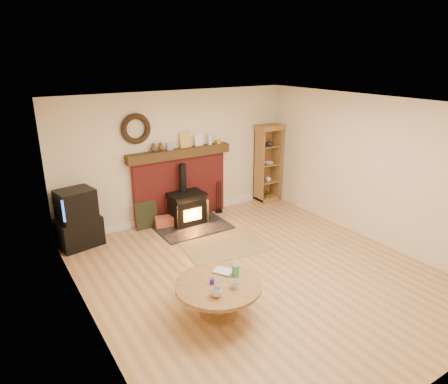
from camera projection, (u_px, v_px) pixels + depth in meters
ground at (258, 273)px, 6.26m from camera, size 5.50×5.50×0.00m
room_shell at (257, 166)px, 5.77m from camera, size 5.02×5.52×2.61m
chimney_breast at (180, 181)px, 8.13m from camera, size 2.20×0.22×1.78m
wood_stove at (188, 210)px, 7.94m from camera, size 1.40×1.00×1.22m
area_rug at (224, 246)px, 7.13m from camera, size 1.54×1.14×0.01m
tv_unit at (78, 220)px, 7.00m from camera, size 0.80×0.62×1.05m
curio_cabinet at (267, 163)px, 9.10m from camera, size 0.57×0.41×1.77m
firelog_box at (164, 222)px, 7.88m from camera, size 0.39×0.30×0.22m
leaning_painting at (147, 215)px, 7.80m from camera, size 0.45×0.12×0.54m
fire_tools at (219, 206)px, 8.63m from camera, size 0.16×0.16×0.70m
coffee_table at (219, 290)px, 5.13m from camera, size 1.12×1.12×0.63m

